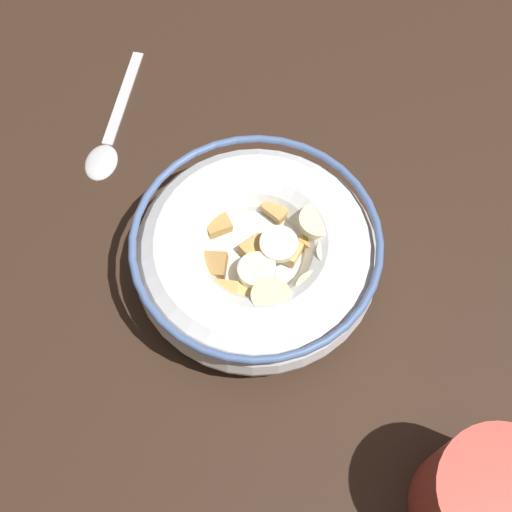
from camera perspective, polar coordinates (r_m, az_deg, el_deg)
ground_plane at (r=56.35cm, az=-0.00°, el=-1.78°), size 136.05×136.05×2.00cm
cereal_bowl at (r=52.57cm, az=0.04°, el=0.07°), size 18.86×18.86×5.89cm
spoon at (r=63.01cm, az=-12.23°, el=9.46°), size 13.37×9.26×0.80cm
coffee_mug at (r=48.75cm, az=18.69°, el=-18.91°), size 11.12×8.36×8.42cm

